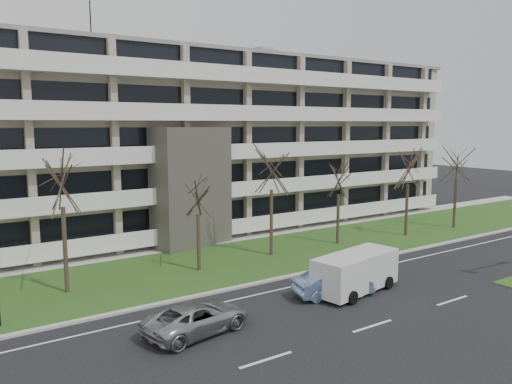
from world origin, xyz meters
TOP-DOWN VIEW (x-y plane):
  - ground at (0.00, 0.00)m, footprint 160.00×160.00m
  - grass_verge at (0.00, 13.00)m, footprint 90.00×10.00m
  - curb at (0.00, 8.00)m, footprint 90.00×0.35m
  - sidewalk at (0.00, 18.50)m, footprint 90.00×2.00m
  - lane_edge_line at (0.00, 6.50)m, footprint 90.00×0.12m
  - apartment_building at (-0.01, 25.32)m, footprint 60.50×15.10m
  - silver_pickup at (-7.07, 3.84)m, footprint 5.30×3.13m
  - blue_sedan at (1.20, 3.99)m, footprint 4.60×2.54m
  - white_van at (2.82, 3.89)m, footprint 5.86×3.06m
  - tree_2 at (-10.62, 12.57)m, footprint 4.29×4.29m
  - tree_3 at (-2.65, 12.25)m, footprint 3.28×3.28m
  - tree_4 at (3.35, 12.76)m, footprint 4.19×4.19m
  - tree_5 at (9.57, 12.63)m, footprint 3.45×3.45m
  - tree_6 at (16.34, 11.66)m, footprint 3.85×3.85m
  - tree_7 at (22.32, 11.26)m, footprint 3.91×3.91m

SIDE VIEW (x-z plane):
  - ground at x=0.00m, z-range 0.00..0.00m
  - lane_edge_line at x=0.00m, z-range 0.00..0.01m
  - grass_verge at x=0.00m, z-range 0.00..0.06m
  - sidewalk at x=0.00m, z-range 0.00..0.08m
  - curb at x=0.00m, z-range 0.00..0.12m
  - silver_pickup at x=-7.07m, z-range 0.00..1.38m
  - blue_sedan at x=1.20m, z-range 0.00..1.44m
  - white_van at x=2.82m, z-range 0.21..2.37m
  - tree_3 at x=-2.65m, z-range 1.82..8.38m
  - tree_5 at x=9.57m, z-range 1.91..8.82m
  - tree_6 at x=16.34m, z-range 2.14..9.84m
  - tree_7 at x=22.32m, z-range 2.17..9.98m
  - tree_4 at x=3.35m, z-range 2.33..10.71m
  - tree_2 at x=-10.62m, z-range 2.39..10.97m
  - apartment_building at x=-0.01m, z-range -1.76..16.99m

